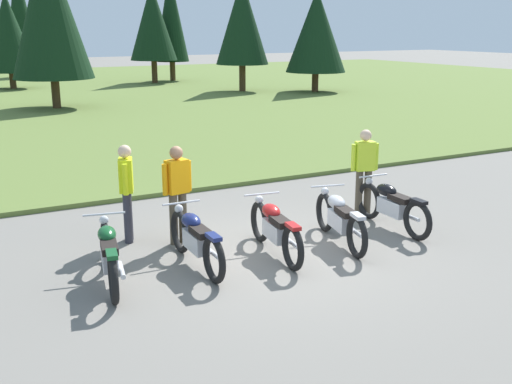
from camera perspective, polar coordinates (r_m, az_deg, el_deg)
name	(u,v)px	position (r m, az deg, el deg)	size (l,w,h in m)	color
ground_plane	(274,254)	(10.09, 1.63, -5.72)	(140.00, 140.00, 0.00)	slate
grass_moorland	(21,97)	(34.86, -20.70, 8.16)	(80.00, 44.00, 0.10)	#5B7033
motorcycle_british_green	(109,254)	(9.09, -13.33, -5.55)	(0.68, 2.08, 0.88)	black
motorcycle_navy	(196,239)	(9.50, -5.56, -4.30)	(0.62, 2.10, 0.88)	black
motorcycle_red	(275,228)	(9.94, 1.75, -3.35)	(0.62, 2.09, 0.88)	black
motorcycle_silver	(340,218)	(10.54, 7.69, -2.42)	(0.74, 2.07, 0.88)	black
motorcycle_black	(392,205)	(11.48, 12.33, -1.20)	(0.62, 2.10, 0.88)	black
rider_in_hivis_vest	(364,167)	(12.14, 9.90, 2.29)	(0.53, 0.31, 1.67)	#4C4233
rider_checking_bike	(127,187)	(10.64, -11.78, 0.42)	(0.33, 0.52, 1.67)	#2D2D38
rider_near_row_end	(177,189)	(10.40, -7.22, 0.29)	(0.54, 0.28, 1.67)	#4C4233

